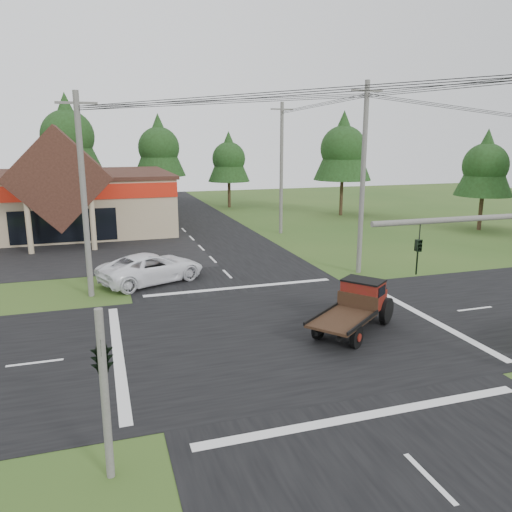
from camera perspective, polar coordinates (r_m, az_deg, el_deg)
name	(u,v)px	position (r m, az deg, el deg)	size (l,w,h in m)	color
ground	(285,333)	(21.89, 3.32, -8.75)	(120.00, 120.00, 0.00)	#2E4F1C
road_ns	(285,332)	(21.88, 3.32, -8.72)	(12.00, 120.00, 0.02)	black
road_ew	(285,332)	(21.88, 3.32, -8.72)	(120.00, 12.00, 0.02)	black
parking_apron	(3,258)	(39.36, -26.98, -0.19)	(28.00, 14.00, 0.02)	black
traffic_signal_corner	(101,342)	(12.50, -17.31, -9.32)	(0.53, 2.48, 4.40)	#595651
utility_pole_nw	(84,195)	(27.07, -19.10, 6.60)	(2.00, 0.30, 10.50)	#595651
utility_pole_ne	(363,178)	(31.07, 12.12, 8.73)	(2.00, 0.30, 11.50)	#595651
utility_pole_n	(281,168)	(43.77, 2.92, 10.04)	(2.00, 0.30, 11.20)	#595651
tree_row_c	(67,134)	(59.98, -20.76, 12.95)	(7.28, 7.28, 13.13)	#332316
tree_row_d	(159,146)	(61.36, -11.06, 12.28)	(6.16, 6.16, 11.11)	#332316
tree_row_e	(229,157)	(60.92, -3.13, 11.22)	(5.04, 5.04, 9.09)	#332316
tree_side_ne	(343,146)	(55.10, 9.94, 12.23)	(6.16, 6.16, 11.11)	#332316
tree_side_e_near	(486,163)	(49.79, 24.76, 9.59)	(5.04, 5.04, 9.09)	#332316
antique_flatbed_truck	(353,308)	(21.96, 11.01, -5.89)	(1.97, 5.17, 2.16)	#521A0B
white_pickup	(152,268)	(29.67, -11.82, -1.34)	(2.84, 6.16, 1.71)	white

